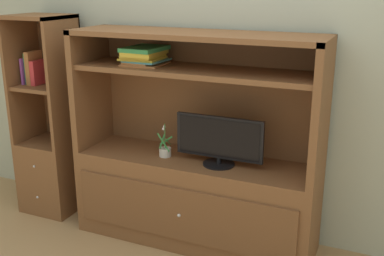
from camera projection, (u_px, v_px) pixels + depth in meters
name	position (u px, v px, depth m)	size (l,w,h in m)	color
painted_rear_wall	(213.00, 52.00, 3.55)	(6.00, 0.10, 2.80)	#ADB29E
media_console	(195.00, 178.00, 3.51)	(1.81, 0.54, 1.58)	brown
tv_monitor	(219.00, 140.00, 3.29)	(0.64, 0.23, 0.36)	black
potted_plant	(165.00, 151.00, 3.50)	(0.11, 0.12, 0.25)	beige
magazine_stack	(145.00, 55.00, 3.39)	(0.31, 0.34, 0.13)	#A56638
bookshelf_tall	(52.00, 148.00, 4.02)	(0.46, 0.44, 1.66)	brown
upright_book_row	(34.00, 69.00, 3.85)	(0.14, 0.17, 0.27)	purple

